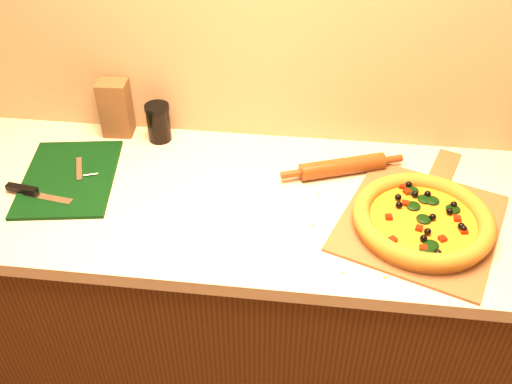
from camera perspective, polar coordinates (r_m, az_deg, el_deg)
name	(u,v)px	position (r m, az deg, el deg)	size (l,w,h in m)	color
cabinet	(262,306)	(1.95, 0.62, -11.31)	(2.80, 0.65, 0.86)	#41260E
countertop	(263,203)	(1.63, 0.72, -1.13)	(2.84, 0.68, 0.04)	beige
pizza_peel	(422,219)	(1.61, 16.22, -2.58)	(0.52, 0.63, 0.01)	brown
pizza	(423,220)	(1.56, 16.32, -2.67)	(0.37, 0.37, 0.05)	#A77329
cutting_board	(68,178)	(1.77, -18.30, 1.35)	(0.32, 0.41, 0.03)	black
rolling_pin	(342,167)	(1.71, 8.64, 2.53)	(0.36, 0.15, 0.05)	#56220E
paper_bag	(116,108)	(1.90, -13.85, 8.15)	(0.09, 0.07, 0.19)	brown
dark_jar	(159,122)	(1.86, -9.72, 6.87)	(0.08, 0.08, 0.12)	black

